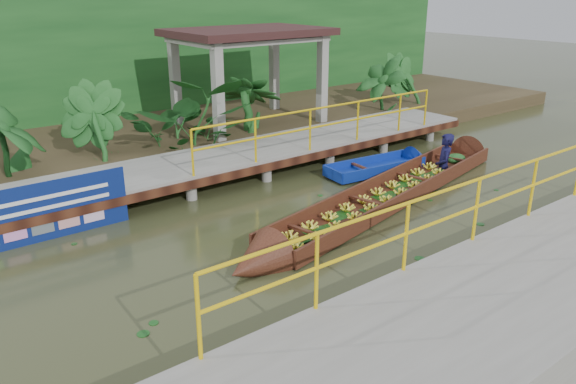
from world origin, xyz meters
TOP-DOWN VIEW (x-y plane):
  - ground at (0.00, 0.00)m, footprint 80.00×80.00m
  - land_strip at (0.00, 7.50)m, footprint 30.00×8.00m
  - far_dock at (0.02, 3.43)m, footprint 16.00×2.06m
  - near_dock at (1.00, -4.20)m, footprint 18.00×2.40m
  - pavilion at (3.00, 6.30)m, footprint 4.40×3.00m
  - foliage_backdrop at (0.00, 10.00)m, footprint 30.00×0.80m
  - vendor_boat at (2.81, 0.15)m, footprint 9.78×2.97m
  - moored_blue_boat at (4.17, 1.45)m, footprint 3.08×1.10m
  - blue_banner at (-4.31, 2.48)m, footprint 3.54×0.04m
  - tropical_plants at (2.25, 5.30)m, footprint 14.48×1.48m

SIDE VIEW (x-z plane):
  - ground at x=0.00m, z-range 0.00..0.00m
  - moored_blue_boat at x=4.17m, z-range -0.23..0.49m
  - land_strip at x=0.00m, z-range 0.00..0.45m
  - vendor_boat at x=2.81m, z-range -0.84..1.32m
  - near_dock at x=1.00m, z-range -0.56..1.16m
  - far_dock at x=0.02m, z-range -0.35..1.30m
  - blue_banner at x=-4.31m, z-range 0.00..1.11m
  - tropical_plants at x=2.25m, z-range 0.45..2.30m
  - foliage_backdrop at x=0.00m, z-range 0.00..4.00m
  - pavilion at x=3.00m, z-range 1.32..4.32m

